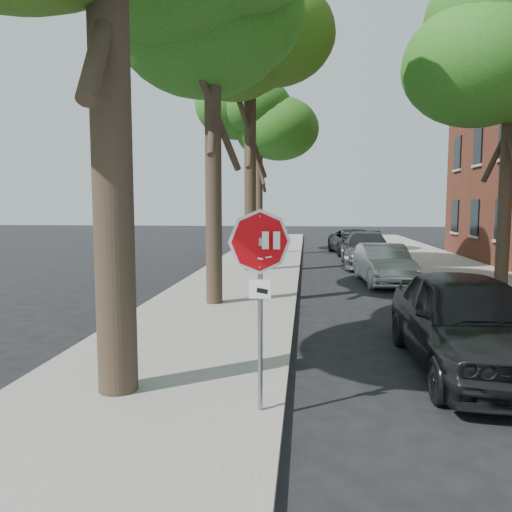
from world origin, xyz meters
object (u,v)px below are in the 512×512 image
(car_b, at_px, (383,264))
(car_d, at_px, (354,242))
(tree_right, at_px, (510,58))
(tree_far, at_px, (259,122))
(tree_mid_a, at_px, (212,19))
(tree_mid_b, at_px, (250,73))
(car_a, at_px, (468,321))
(stop_sign, at_px, (260,271))
(car_c, at_px, (366,249))

(car_b, bearing_deg, car_d, 85.85)
(tree_right, bearing_deg, tree_far, 128.34)
(tree_mid_a, xyz_separation_m, tree_mid_b, (0.20, 7.01, 0.39))
(car_a, bearing_deg, stop_sign, -144.95)
(tree_mid_a, height_order, car_d, tree_mid_a)
(stop_sign, distance_m, tree_right, 13.23)
(stop_sign, relative_size, car_c, 0.49)
(stop_sign, height_order, car_b, stop_sign)
(tree_mid_a, relative_size, car_b, 2.30)
(tree_mid_a, xyz_separation_m, tree_right, (8.60, 2.99, -0.39))
(stop_sign, distance_m, car_a, 4.19)
(car_a, distance_m, car_c, 14.40)
(tree_mid_b, bearing_deg, tree_right, -25.52)
(stop_sign, height_order, tree_mid_b, tree_mid_b)
(car_b, bearing_deg, car_a, -94.15)
(tree_mid_b, bearing_deg, car_b, -26.70)
(car_d, bearing_deg, tree_right, -80.60)
(tree_right, height_order, car_c, tree_right)
(tree_mid_a, xyz_separation_m, car_a, (5.22, -4.81, -6.77))
(tree_mid_a, bearing_deg, car_c, 61.44)
(tree_right, xyz_separation_m, car_b, (-3.38, 1.49, -6.51))
(tree_far, bearing_deg, car_d, 12.17)
(tree_right, bearing_deg, car_b, 156.27)
(tree_mid_b, bearing_deg, car_a, -66.96)
(car_d, bearing_deg, car_b, -96.14)
(car_a, bearing_deg, car_c, 89.76)
(tree_mid_a, height_order, tree_right, tree_mid_a)
(tree_far, bearing_deg, stop_sign, -84.54)
(car_a, xyz_separation_m, car_d, (0.00, 19.95, -0.12))
(tree_far, xyz_separation_m, tree_right, (8.70, -11.00, 0.00))
(tree_mid_a, height_order, tree_mid_b, tree_mid_b)
(tree_mid_b, distance_m, tree_right, 9.34)
(car_a, bearing_deg, car_d, 89.76)
(tree_far, bearing_deg, tree_mid_b, -87.56)
(car_c, height_order, car_d, car_c)
(tree_far, relative_size, car_a, 1.91)
(stop_sign, bearing_deg, tree_right, 56.62)
(tree_far, xyz_separation_m, car_d, (5.32, 1.15, -6.50))
(tree_far, bearing_deg, tree_right, -51.66)
(tree_mid_b, relative_size, tree_far, 1.11)
(car_a, bearing_deg, tree_mid_a, 137.14)
(tree_mid_b, distance_m, car_c, 9.17)
(tree_mid_b, relative_size, car_d, 2.02)
(tree_far, xyz_separation_m, car_a, (5.32, -18.80, -6.38))
(car_c, relative_size, car_d, 1.04)
(tree_far, relative_size, car_d, 1.82)
(car_a, xyz_separation_m, car_b, (0.00, 9.29, -0.13))
(tree_mid_a, distance_m, car_b, 9.74)
(tree_right, bearing_deg, car_d, 105.54)
(tree_mid_a, distance_m, car_d, 17.44)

